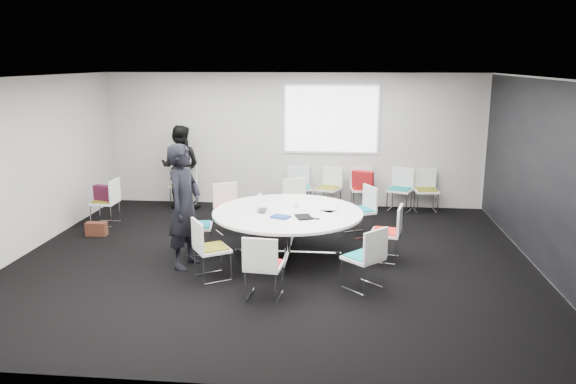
# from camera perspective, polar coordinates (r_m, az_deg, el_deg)

# --- Properties ---
(room_shell) EXTENTS (8.08, 7.08, 2.88)m
(room_shell) POSITION_cam_1_polar(r_m,az_deg,el_deg) (8.46, -0.98, 2.04)
(room_shell) COLOR black
(room_shell) RESTS_ON ground
(conference_table) EXTENTS (2.36, 2.36, 0.73)m
(conference_table) POSITION_cam_1_polar(r_m,az_deg,el_deg) (8.86, -0.04, -3.07)
(conference_table) COLOR silver
(conference_table) RESTS_ON ground
(projection_screen) EXTENTS (1.90, 0.03, 1.35)m
(projection_screen) POSITION_cam_1_polar(r_m,az_deg,el_deg) (11.76, 4.41, 7.38)
(projection_screen) COLOR white
(projection_screen) RESTS_ON room_shell
(chair_ring_a) EXTENTS (0.54, 0.54, 0.88)m
(chair_ring_a) POSITION_cam_1_polar(r_m,az_deg,el_deg) (8.87, 9.92, -5.15)
(chair_ring_a) COLOR silver
(chair_ring_a) RESTS_ON ground
(chair_ring_b) EXTENTS (0.61, 0.62, 0.88)m
(chair_ring_b) POSITION_cam_1_polar(r_m,az_deg,el_deg) (10.05, 7.32, -2.85)
(chair_ring_b) COLOR silver
(chair_ring_b) RESTS_ON ground
(chair_ring_c) EXTENTS (0.59, 0.59, 0.88)m
(chair_ring_c) POSITION_cam_1_polar(r_m,az_deg,el_deg) (10.52, 0.95, -2.02)
(chair_ring_c) COLOR silver
(chair_ring_c) RESTS_ON ground
(chair_ring_d) EXTENTS (0.63, 0.63, 0.88)m
(chair_ring_d) POSITION_cam_1_polar(r_m,az_deg,el_deg) (10.20, -5.98, -2.58)
(chair_ring_d) COLOR silver
(chair_ring_d) RESTS_ON ground
(chair_ring_e) EXTENTS (0.52, 0.53, 0.88)m
(chair_ring_e) POSITION_cam_1_polar(r_m,az_deg,el_deg) (9.19, -9.19, -4.46)
(chair_ring_e) COLOR silver
(chair_ring_e) RESTS_ON ground
(chair_ring_f) EXTENTS (0.62, 0.63, 0.88)m
(chair_ring_f) POSITION_cam_1_polar(r_m,az_deg,el_deg) (8.09, -7.76, -6.89)
(chair_ring_f) COLOR silver
(chair_ring_f) RESTS_ON ground
(chair_ring_g) EXTENTS (0.50, 0.49, 0.88)m
(chair_ring_g) POSITION_cam_1_polar(r_m,az_deg,el_deg) (7.39, -2.46, -8.75)
(chair_ring_g) COLOR silver
(chair_ring_g) RESTS_ON ground
(chair_ring_h) EXTENTS (0.64, 0.64, 0.88)m
(chair_ring_h) POSITION_cam_1_polar(r_m,az_deg,el_deg) (7.74, 7.68, -7.82)
(chair_ring_h) COLOR silver
(chair_ring_h) RESTS_ON ground
(chair_back_a) EXTENTS (0.55, 0.54, 0.88)m
(chair_back_a) POSITION_cam_1_polar(r_m,az_deg,el_deg) (11.77, 1.20, -0.37)
(chair_back_a) COLOR silver
(chair_back_a) RESTS_ON ground
(chair_back_b) EXTENTS (0.60, 0.59, 0.88)m
(chair_back_b) POSITION_cam_1_polar(r_m,az_deg,el_deg) (11.72, 4.11, -0.46)
(chair_back_b) COLOR silver
(chair_back_b) RESTS_ON ground
(chair_back_c) EXTENTS (0.50, 0.49, 0.88)m
(chair_back_c) POSITION_cam_1_polar(r_m,az_deg,el_deg) (11.74, 7.50, -0.51)
(chair_back_c) COLOR silver
(chair_back_c) RESTS_ON ground
(chair_back_d) EXTENTS (0.59, 0.58, 0.88)m
(chair_back_d) POSITION_cam_1_polar(r_m,az_deg,el_deg) (11.80, 11.26, -0.59)
(chair_back_d) COLOR silver
(chair_back_d) RESTS_ON ground
(chair_back_e) EXTENTS (0.49, 0.48, 0.88)m
(chair_back_e) POSITION_cam_1_polar(r_m,az_deg,el_deg) (11.86, 13.82, -0.65)
(chair_back_e) COLOR silver
(chair_back_e) RESTS_ON ground
(chair_spare_left) EXTENTS (0.45, 0.46, 0.88)m
(chair_spare_left) POSITION_cam_1_polar(r_m,az_deg,el_deg) (11.13, -17.98, -1.82)
(chair_spare_left) COLOR silver
(chair_spare_left) RESTS_ON ground
(chair_person_back) EXTENTS (0.55, 0.55, 0.88)m
(chair_person_back) POSITION_cam_1_polar(r_m,az_deg,el_deg) (12.21, -10.53, -0.09)
(chair_person_back) COLOR silver
(chair_person_back) RESTS_ON ground
(person_main) EXTENTS (0.60, 0.77, 1.87)m
(person_main) POSITION_cam_1_polar(r_m,az_deg,el_deg) (8.45, -10.48, -1.43)
(person_main) COLOR black
(person_main) RESTS_ON ground
(person_back) EXTENTS (0.90, 0.73, 1.75)m
(person_back) POSITION_cam_1_polar(r_m,az_deg,el_deg) (11.93, -10.88, 2.52)
(person_back) COLOR black
(person_back) RESTS_ON ground
(laptop) EXTENTS (0.20, 0.30, 0.02)m
(laptop) POSITION_cam_1_polar(r_m,az_deg,el_deg) (8.82, -2.34, -1.90)
(laptop) COLOR #333338
(laptop) RESTS_ON conference_table
(laptop_lid) EXTENTS (0.06, 0.30, 0.22)m
(laptop_lid) POSITION_cam_1_polar(r_m,az_deg,el_deg) (8.87, -3.08, -1.03)
(laptop_lid) COLOR silver
(laptop_lid) RESTS_ON conference_table
(notebook_black) EXTENTS (0.30, 0.35, 0.02)m
(notebook_black) POSITION_cam_1_polar(r_m,az_deg,el_deg) (8.47, 1.61, -2.54)
(notebook_black) COLOR black
(notebook_black) RESTS_ON conference_table
(tablet_folio) EXTENTS (0.32, 0.29, 0.03)m
(tablet_folio) POSITION_cam_1_polar(r_m,az_deg,el_deg) (8.46, -0.76, -2.53)
(tablet_folio) COLOR navy
(tablet_folio) RESTS_ON conference_table
(papers_right) EXTENTS (0.35, 0.37, 0.00)m
(papers_right) POSITION_cam_1_polar(r_m,az_deg,el_deg) (8.90, 4.33, -1.84)
(papers_right) COLOR silver
(papers_right) RESTS_ON conference_table
(papers_front) EXTENTS (0.31, 0.22, 0.00)m
(papers_front) POSITION_cam_1_polar(r_m,az_deg,el_deg) (8.78, 4.00, -2.06)
(papers_front) COLOR silver
(papers_front) RESTS_ON conference_table
(cup) EXTENTS (0.08, 0.08, 0.09)m
(cup) POSITION_cam_1_polar(r_m,az_deg,el_deg) (9.04, 0.77, -1.30)
(cup) COLOR white
(cup) RESTS_ON conference_table
(phone) EXTENTS (0.16, 0.11, 0.01)m
(phone) POSITION_cam_1_polar(r_m,az_deg,el_deg) (8.41, 2.80, -2.72)
(phone) COLOR black
(phone) RESTS_ON conference_table
(maroon_bag) EXTENTS (0.42, 0.26, 0.28)m
(maroon_bag) POSITION_cam_1_polar(r_m,az_deg,el_deg) (11.06, -18.18, -0.09)
(maroon_bag) COLOR #411125
(maroon_bag) RESTS_ON chair_spare_left
(brown_bag) EXTENTS (0.36, 0.17, 0.24)m
(brown_bag) POSITION_cam_1_polar(r_m,az_deg,el_deg) (10.56, -18.87, -3.57)
(brown_bag) COLOR #462216
(brown_bag) RESTS_ON ground
(red_jacket) EXTENTS (0.47, 0.32, 0.36)m
(red_jacket) POSITION_cam_1_polar(r_m,az_deg,el_deg) (11.43, 7.61, 1.29)
(red_jacket) COLOR #A01316
(red_jacket) RESTS_ON chair_back_c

